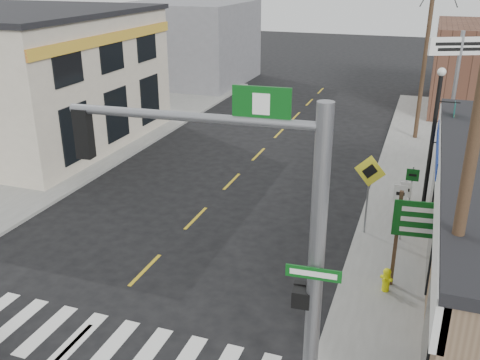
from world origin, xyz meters
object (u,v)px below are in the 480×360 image
(guide_sign, at_px, (423,230))
(lamp_post, at_px, (435,136))
(fire_hydrant, at_px, (386,279))
(dance_center_sign, at_px, (458,65))
(utility_pole_near, at_px, (463,208))
(utility_pole_far, at_px, (425,56))
(traffic_signal_pole, at_px, (275,232))

(guide_sign, distance_m, lamp_post, 5.12)
(fire_hydrant, xyz_separation_m, dance_center_sign, (1.63, 12.17, 4.35))
(guide_sign, bearing_deg, fire_hydrant, -162.28)
(utility_pole_near, xyz_separation_m, utility_pole_far, (-1.22, 20.16, -0.17))
(guide_sign, relative_size, utility_pole_far, 0.35)
(traffic_signal_pole, relative_size, utility_pole_far, 0.80)
(utility_pole_near, bearing_deg, utility_pole_far, 94.38)
(traffic_signal_pole, distance_m, fire_hydrant, 6.69)
(guide_sign, distance_m, dance_center_sign, 12.14)
(traffic_signal_pole, height_order, dance_center_sign, traffic_signal_pole)
(guide_sign, bearing_deg, utility_pole_near, -90.09)
(traffic_signal_pole, relative_size, lamp_post, 1.22)
(utility_pole_far, bearing_deg, utility_pole_near, -83.86)
(guide_sign, height_order, utility_pole_near, utility_pole_near)
(lamp_post, relative_size, utility_pole_near, 0.63)
(dance_center_sign, bearing_deg, guide_sign, -118.36)
(traffic_signal_pole, distance_m, utility_pole_near, 3.58)
(guide_sign, bearing_deg, traffic_signal_pole, -123.76)
(guide_sign, xyz_separation_m, lamp_post, (0.06, 4.94, 1.36))
(dance_center_sign, distance_m, utility_pole_far, 4.26)
(guide_sign, bearing_deg, dance_center_sign, 79.33)
(fire_hydrant, xyz_separation_m, utility_pole_far, (0.13, 16.15, 4.07))
(traffic_signal_pole, bearing_deg, guide_sign, 59.25)
(fire_hydrant, distance_m, utility_pole_far, 16.65)
(utility_pole_near, bearing_deg, lamp_post, 93.72)
(lamp_post, bearing_deg, utility_pole_near, -95.50)
(fire_hydrant, relative_size, utility_pole_far, 0.09)
(guide_sign, distance_m, utility_pole_near, 5.17)
(dance_center_sign, bearing_deg, lamp_post, -120.63)
(fire_hydrant, height_order, utility_pole_near, utility_pole_near)
(utility_pole_far, bearing_deg, dance_center_sign, -66.66)
(traffic_signal_pole, bearing_deg, fire_hydrant, 65.13)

